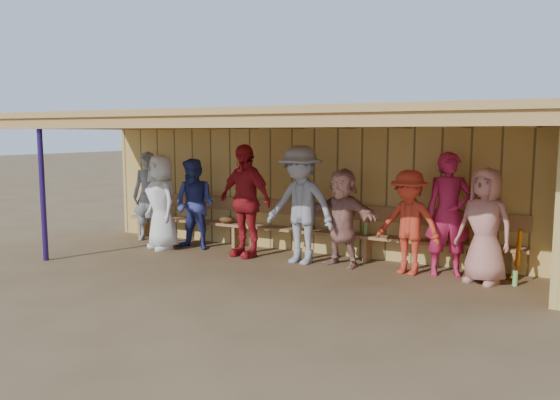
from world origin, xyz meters
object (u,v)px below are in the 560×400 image
at_px(player_b, 162,202).
at_px(player_extra, 409,223).
at_px(player_a, 149,196).
at_px(player_e, 300,205).
at_px(player_h, 485,226).
at_px(player_d, 245,201).
at_px(bench, 299,224).
at_px(player_f, 342,217).
at_px(player_c, 195,204).
at_px(player_g, 449,214).

distance_m(player_b, player_extra, 4.57).
xyz_separation_m(player_a, player_e, (3.56, -0.39, 0.08)).
relative_size(player_a, player_h, 1.07).
relative_size(player_e, player_h, 1.17).
relative_size(player_a, player_e, 0.92).
height_order(player_h, player_extra, player_h).
height_order(player_d, player_e, player_d).
bearing_deg(player_h, bench, -169.89).
height_order(player_e, player_f, player_e).
xyz_separation_m(player_c, bench, (1.89, 0.57, -0.32)).
relative_size(player_c, player_f, 1.06).
bearing_deg(player_h, player_f, -160.51).
xyz_separation_m(player_f, bench, (-1.03, 0.55, -0.27)).
xyz_separation_m(player_f, player_extra, (1.09, -0.03, 0.00)).
xyz_separation_m(player_f, player_h, (2.19, -0.04, 0.04)).
bearing_deg(player_e, player_c, -175.44).
relative_size(player_b, bench, 0.23).
xyz_separation_m(player_a, player_f, (4.24, -0.25, -0.10)).
distance_m(player_c, bench, 2.00).
height_order(player_a, player_h, player_a).
xyz_separation_m(player_c, player_extra, (4.01, -0.01, -0.04)).
height_order(player_b, player_extra, player_b).
bearing_deg(player_f, player_c, -166.06).
height_order(player_d, player_extra, player_d).
height_order(player_c, player_d, player_d).
bearing_deg(player_e, player_b, -169.09).
height_order(player_b, player_d, player_d).
xyz_separation_m(player_a, player_g, (5.89, -0.07, 0.04)).
distance_m(player_a, player_extra, 5.34).
bearing_deg(player_c, player_extra, -2.32).
xyz_separation_m(player_b, player_g, (5.11, 0.48, 0.06)).
bearing_deg(player_a, player_g, -20.42).
distance_m(player_c, player_h, 5.11).
distance_m(player_f, player_extra, 1.09).
bearing_deg(player_extra, bench, 176.82).
bearing_deg(player_b, player_e, 27.69).
bearing_deg(bench, player_c, -163.19).
bearing_deg(player_f, player_h, 12.50).
height_order(player_b, player_e, player_e).
relative_size(player_d, player_extra, 1.23).
relative_size(player_f, player_g, 0.85).
xyz_separation_m(player_b, player_e, (2.79, 0.15, 0.10)).
xyz_separation_m(player_b, player_h, (5.66, 0.26, -0.04)).
relative_size(player_c, player_d, 0.86).
bearing_deg(player_d, player_h, 14.74).
xyz_separation_m(player_d, player_e, (1.10, -0.04, -0.01)).
xyz_separation_m(player_f, player_g, (1.64, 0.18, 0.14)).
bearing_deg(player_extra, player_h, 11.70).
xyz_separation_m(player_c, player_f, (2.92, 0.02, -0.05)).
height_order(player_e, player_extra, player_e).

